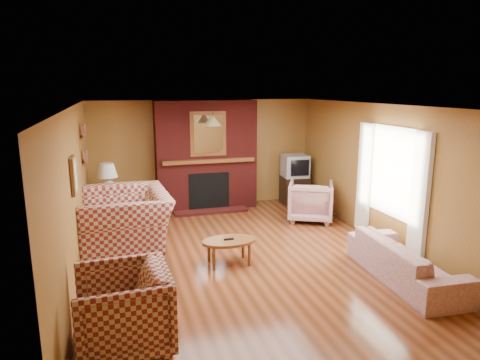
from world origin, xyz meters
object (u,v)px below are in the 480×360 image
object	(u,v)px
fireplace	(206,156)
floral_armchair	(311,201)
tv_stand	(294,190)
coffee_table	(229,243)
table_lamp	(107,178)
crt_tv	(295,166)
floral_sofa	(406,261)
plaid_loveseat	(125,223)
side_table	(110,209)
plaid_armchair	(123,310)

from	to	relation	value
fireplace	floral_armchair	distance (m)	2.49
fireplace	tv_stand	distance (m)	2.23
coffee_table	table_lamp	size ratio (longest dim) A/B	1.27
floral_armchair	coffee_table	world-z (taller)	floral_armchair
crt_tv	coffee_table	bearing A→B (deg)	-128.79
floral_sofa	fireplace	bearing A→B (deg)	26.64
fireplace	tv_stand	xyz separation A→B (m)	(2.05, -0.18, -0.86)
plaid_loveseat	coffee_table	size ratio (longest dim) A/B	1.92
floral_sofa	tv_stand	distance (m)	4.23
floral_armchair	crt_tv	size ratio (longest dim) A/B	1.48
side_table	table_lamp	distance (m)	0.65
crt_tv	side_table	bearing A→B (deg)	-175.26
plaid_armchair	tv_stand	bearing A→B (deg)	137.35
tv_stand	floral_sofa	bearing A→B (deg)	-86.91
fireplace	plaid_loveseat	size ratio (longest dim) A/B	1.50
tv_stand	crt_tv	distance (m)	0.57
plaid_armchair	side_table	bearing A→B (deg)	179.25
floral_sofa	coffee_table	size ratio (longest dim) A/B	2.39
fireplace	crt_tv	size ratio (longest dim) A/B	4.00
coffee_table	side_table	size ratio (longest dim) A/B	1.47
plaid_armchair	floral_armchair	xyz separation A→B (m)	(3.79, 3.48, -0.03)
floral_sofa	floral_armchair	distance (m)	2.94
plaid_loveseat	table_lamp	world-z (taller)	table_lamp
floral_sofa	crt_tv	world-z (taller)	crt_tv
fireplace	floral_armchair	xyz separation A→B (m)	(1.84, -1.48, -0.78)
table_lamp	floral_sofa	bearing A→B (deg)	-44.14
floral_sofa	side_table	world-z (taller)	floral_sofa
side_table	tv_stand	xyz separation A→B (m)	(4.15, 0.35, 0.03)
plaid_armchair	table_lamp	distance (m)	4.45
plaid_loveseat	coffee_table	world-z (taller)	plaid_loveseat
table_lamp	plaid_armchair	bearing A→B (deg)	-88.06
tv_stand	plaid_armchair	bearing A→B (deg)	-124.84
side_table	floral_armchair	bearing A→B (deg)	-13.50
floral_armchair	side_table	distance (m)	4.05
plaid_loveseat	tv_stand	size ratio (longest dim) A/B	2.51
floral_armchair	tv_stand	world-z (taller)	floral_armchair
coffee_table	tv_stand	size ratio (longest dim) A/B	1.31
plaid_armchair	table_lamp	bearing A→B (deg)	179.25
coffee_table	table_lamp	bearing A→B (deg)	123.90
plaid_loveseat	table_lamp	size ratio (longest dim) A/B	2.44
plaid_loveseat	floral_sofa	world-z (taller)	plaid_loveseat
floral_armchair	coffee_table	size ratio (longest dim) A/B	1.06
table_lamp	tv_stand	world-z (taller)	table_lamp
plaid_loveseat	coffee_table	distance (m)	1.77
side_table	tv_stand	bearing A→B (deg)	4.82
plaid_loveseat	crt_tv	distance (m)	4.44
plaid_armchair	crt_tv	xyz separation A→B (m)	(4.00, 4.77, 0.46)
plaid_loveseat	floral_sofa	bearing A→B (deg)	56.72
plaid_armchair	coffee_table	xyz separation A→B (m)	(1.61, 1.80, -0.10)
coffee_table	floral_armchair	bearing A→B (deg)	37.64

